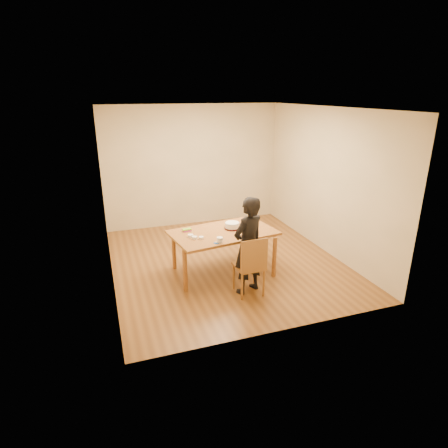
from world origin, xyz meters
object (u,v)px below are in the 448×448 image
object	(u,v)px
dining_chair	(249,266)
cake_plate	(232,228)
dining_table	(223,233)
cake	(232,225)
person	(248,246)

from	to	relation	value
dining_chair	cake_plate	size ratio (longest dim) A/B	1.55
dining_table	cake_plate	bearing A→B (deg)	15.14
dining_chair	cake	bearing A→B (deg)	84.19
dining_chair	cake_plate	distance (m)	0.92
dining_table	cake	distance (m)	0.23
dining_table	cake	size ratio (longest dim) A/B	6.93
dining_table	cake_plate	xyz separation A→B (m)	(0.19, 0.09, 0.03)
cake	dining_table	bearing A→B (deg)	-156.09
dining_chair	cake	xyz separation A→B (m)	(0.04, 0.86, 0.36)
person	cake_plate	bearing A→B (deg)	-115.99
cake	person	xyz separation A→B (m)	(-0.04, -0.82, -0.05)
cake_plate	cake	world-z (taller)	cake
dining_table	cake_plate	world-z (taller)	cake_plate
cake_plate	person	xyz separation A→B (m)	(-0.04, -0.82, 0.00)
dining_table	cake_plate	distance (m)	0.21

